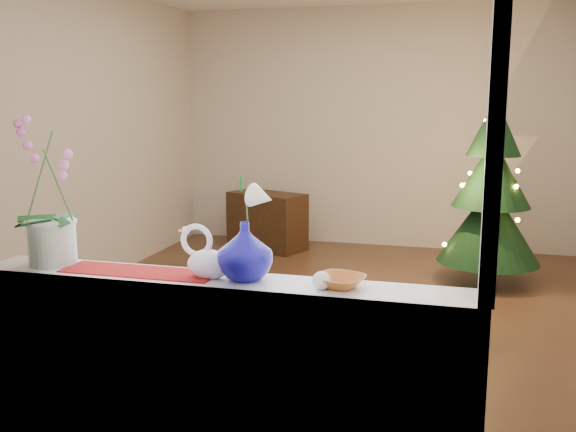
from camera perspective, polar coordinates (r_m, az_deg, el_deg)
name	(u,v)px	position (r m, az deg, el deg)	size (l,w,h in m)	color
ground	(329,311)	(5.21, 3.69, -8.42)	(5.00, 5.00, 0.00)	#3C2518
wall_back	(375,128)	(7.41, 7.73, 7.73)	(4.50, 0.10, 2.70)	beige
wall_front	(206,182)	(2.55, -7.30, 3.04)	(4.50, 0.10, 2.70)	beige
wall_left	(73,138)	(5.82, -18.55, 6.62)	(0.10, 5.00, 2.70)	beige
window_apron	(215,393)	(2.85, -6.55, -15.35)	(2.20, 0.08, 0.88)	white
windowsill	(220,283)	(2.76, -6.05, -5.93)	(2.20, 0.26, 0.04)	white
window_frame	(207,92)	(2.56, -7.22, 10.92)	(2.22, 0.06, 1.60)	white
runner	(139,271)	(2.91, -13.08, -4.82)	(0.70, 0.20, 0.01)	maroon
orchid_pot	(49,191)	(3.10, -20.50, 2.06)	(0.23, 0.23, 0.68)	silver
swan	(209,253)	(2.74, -7.07, -3.28)	(0.26, 0.12, 0.22)	white
blue_vase	(245,247)	(2.70, -3.85, -2.75)	(0.27, 0.27, 0.28)	#080569
lily	(244,188)	(2.65, -3.92, 2.47)	(0.16, 0.09, 0.21)	silver
paperweight	(321,281)	(2.58, 2.99, -5.75)	(0.07, 0.07, 0.07)	silver
amber_dish	(340,282)	(2.62, 4.64, -5.88)	(0.17, 0.17, 0.04)	#A95B24
xmas_tree	(491,192)	(6.10, 17.60, 2.06)	(0.92, 0.92, 1.69)	black
side_table	(267,221)	(7.25, -1.87, -0.45)	(0.85, 0.43, 0.64)	black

